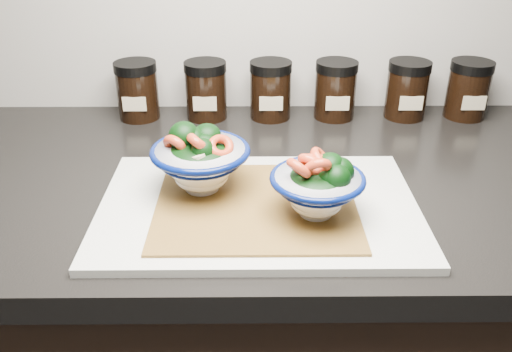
{
  "coord_description": "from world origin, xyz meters",
  "views": [
    {
      "loc": [
        -0.13,
        0.68,
        1.31
      ],
      "look_at": [
        -0.13,
        1.33,
        0.96
      ],
      "focal_mm": 38.0,
      "sensor_mm": 36.0,
      "label": 1
    }
  ],
  "objects_px": {
    "bowl_right": "(319,186)",
    "spice_jar_a": "(137,90)",
    "cutting_board": "(259,207)",
    "bowl_left": "(200,159)",
    "spice_jar_e": "(407,90)",
    "spice_jar_b": "(206,90)",
    "spice_jar_f": "(468,89)",
    "spice_jar_c": "(271,90)",
    "spice_jar_d": "(335,90)"
  },
  "relations": [
    {
      "from": "cutting_board",
      "to": "spice_jar_e",
      "type": "height_order",
      "value": "spice_jar_e"
    },
    {
      "from": "cutting_board",
      "to": "spice_jar_b",
      "type": "bearing_deg",
      "value": 105.54
    },
    {
      "from": "bowl_left",
      "to": "spice_jar_d",
      "type": "distance_m",
      "value": 0.4
    },
    {
      "from": "spice_jar_a",
      "to": "spice_jar_e",
      "type": "relative_size",
      "value": 1.0
    },
    {
      "from": "bowl_left",
      "to": "spice_jar_a",
      "type": "bearing_deg",
      "value": 115.28
    },
    {
      "from": "spice_jar_e",
      "to": "cutting_board",
      "type": "bearing_deg",
      "value": -129.78
    },
    {
      "from": "spice_jar_a",
      "to": "spice_jar_d",
      "type": "relative_size",
      "value": 1.0
    },
    {
      "from": "cutting_board",
      "to": "spice_jar_b",
      "type": "height_order",
      "value": "spice_jar_b"
    },
    {
      "from": "bowl_left",
      "to": "spice_jar_a",
      "type": "distance_m",
      "value": 0.35
    },
    {
      "from": "cutting_board",
      "to": "spice_jar_a",
      "type": "distance_m",
      "value": 0.43
    },
    {
      "from": "spice_jar_c",
      "to": "spice_jar_e",
      "type": "height_order",
      "value": "same"
    },
    {
      "from": "cutting_board",
      "to": "spice_jar_b",
      "type": "distance_m",
      "value": 0.37
    },
    {
      "from": "bowl_right",
      "to": "spice_jar_d",
      "type": "height_order",
      "value": "bowl_right"
    },
    {
      "from": "spice_jar_b",
      "to": "spice_jar_f",
      "type": "relative_size",
      "value": 1.0
    },
    {
      "from": "spice_jar_b",
      "to": "spice_jar_f",
      "type": "distance_m",
      "value": 0.52
    },
    {
      "from": "spice_jar_b",
      "to": "spice_jar_e",
      "type": "height_order",
      "value": "same"
    },
    {
      "from": "cutting_board",
      "to": "spice_jar_b",
      "type": "xyz_separation_m",
      "value": [
        -0.1,
        0.36,
        0.05
      ]
    },
    {
      "from": "cutting_board",
      "to": "bowl_right",
      "type": "bearing_deg",
      "value": -22.59
    },
    {
      "from": "cutting_board",
      "to": "spice_jar_e",
      "type": "bearing_deg",
      "value": 50.22
    },
    {
      "from": "cutting_board",
      "to": "spice_jar_d",
      "type": "bearing_deg",
      "value": 66.44
    },
    {
      "from": "bowl_left",
      "to": "bowl_right",
      "type": "xyz_separation_m",
      "value": [
        0.16,
        -0.07,
        -0.0
      ]
    },
    {
      "from": "spice_jar_a",
      "to": "spice_jar_e",
      "type": "bearing_deg",
      "value": 0.0
    },
    {
      "from": "bowl_left",
      "to": "spice_jar_d",
      "type": "bearing_deg",
      "value": 52.88
    },
    {
      "from": "spice_jar_d",
      "to": "bowl_right",
      "type": "bearing_deg",
      "value": -100.97
    },
    {
      "from": "spice_jar_a",
      "to": "spice_jar_c",
      "type": "bearing_deg",
      "value": 0.0
    },
    {
      "from": "spice_jar_b",
      "to": "spice_jar_c",
      "type": "xyz_separation_m",
      "value": [
        0.13,
        0.0,
        0.0
      ]
    },
    {
      "from": "bowl_left",
      "to": "spice_jar_b",
      "type": "bearing_deg",
      "value": 92.67
    },
    {
      "from": "spice_jar_a",
      "to": "bowl_right",
      "type": "bearing_deg",
      "value": -51.16
    },
    {
      "from": "cutting_board",
      "to": "spice_jar_c",
      "type": "relative_size",
      "value": 3.98
    },
    {
      "from": "spice_jar_e",
      "to": "bowl_right",
      "type": "bearing_deg",
      "value": -119.11
    },
    {
      "from": "bowl_left",
      "to": "spice_jar_b",
      "type": "height_order",
      "value": "bowl_left"
    },
    {
      "from": "spice_jar_b",
      "to": "spice_jar_f",
      "type": "bearing_deg",
      "value": 0.0
    },
    {
      "from": "bowl_right",
      "to": "spice_jar_f",
      "type": "bearing_deg",
      "value": 49.06
    },
    {
      "from": "spice_jar_e",
      "to": "spice_jar_b",
      "type": "bearing_deg",
      "value": 180.0
    },
    {
      "from": "bowl_right",
      "to": "spice_jar_a",
      "type": "relative_size",
      "value": 1.13
    },
    {
      "from": "bowl_right",
      "to": "spice_jar_d",
      "type": "distance_m",
      "value": 0.4
    },
    {
      "from": "spice_jar_a",
      "to": "spice_jar_f",
      "type": "xyz_separation_m",
      "value": [
        0.65,
        0.0,
        0.0
      ]
    },
    {
      "from": "cutting_board",
      "to": "spice_jar_a",
      "type": "bearing_deg",
      "value": 123.27
    },
    {
      "from": "spice_jar_c",
      "to": "spice_jar_e",
      "type": "relative_size",
      "value": 1.0
    },
    {
      "from": "bowl_right",
      "to": "spice_jar_d",
      "type": "xyz_separation_m",
      "value": [
        0.08,
        0.39,
        -0.0
      ]
    },
    {
      "from": "bowl_right",
      "to": "spice_jar_c",
      "type": "bearing_deg",
      "value": 97.61
    },
    {
      "from": "cutting_board",
      "to": "spice_jar_a",
      "type": "height_order",
      "value": "spice_jar_a"
    },
    {
      "from": "bowl_right",
      "to": "cutting_board",
      "type": "bearing_deg",
      "value": 157.41
    },
    {
      "from": "bowl_left",
      "to": "spice_jar_f",
      "type": "distance_m",
      "value": 0.59
    },
    {
      "from": "cutting_board",
      "to": "spice_jar_e",
      "type": "distance_m",
      "value": 0.47
    },
    {
      "from": "bowl_right",
      "to": "spice_jar_c",
      "type": "relative_size",
      "value": 1.13
    },
    {
      "from": "spice_jar_a",
      "to": "spice_jar_b",
      "type": "relative_size",
      "value": 1.0
    },
    {
      "from": "spice_jar_c",
      "to": "spice_jar_e",
      "type": "bearing_deg",
      "value": 0.0
    },
    {
      "from": "bowl_left",
      "to": "bowl_right",
      "type": "height_order",
      "value": "bowl_left"
    },
    {
      "from": "spice_jar_a",
      "to": "spice_jar_c",
      "type": "distance_m",
      "value": 0.26
    }
  ]
}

